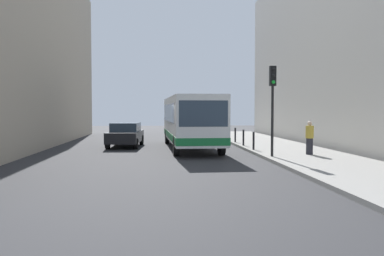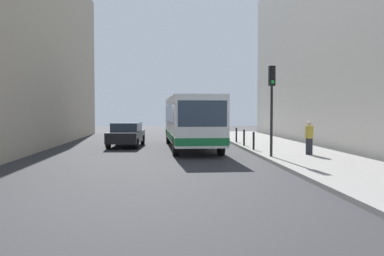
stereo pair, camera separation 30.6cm
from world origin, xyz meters
The scene contains 10 objects.
ground_plane centered at (0.00, 0.00, 0.00)m, with size 80.00×80.00×0.00m, color #2D2D30.
sidewalk centered at (5.40, 0.00, 0.07)m, with size 4.40×40.00×0.15m, color gray.
building_right centered at (11.50, 4.00, 6.44)m, with size 7.00×32.00×12.88m, color #BCB7AD.
bus centered at (0.25, 3.48, 1.73)m, with size 2.89×11.10×3.00m.
car_beside_bus centered at (-3.62, 4.83, 0.78)m, with size 2.10×4.51×1.48m.
traffic_light centered at (3.55, -2.42, 3.01)m, with size 0.28×0.33×4.10m.
bollard_near centered at (3.45, 0.84, 0.62)m, with size 0.11×0.11×0.95m, color black.
bollard_mid centered at (3.45, 3.48, 0.62)m, with size 0.11×0.11×0.95m, color black.
bollard_far centered at (3.45, 6.11, 0.62)m, with size 0.11×0.11×0.95m, color black.
pedestrian_near_signal centered at (5.55, -1.75, 0.93)m, with size 0.38×0.38×1.58m.
Camera 1 is at (-1.63, -20.93, 2.25)m, focal length 38.93 mm.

